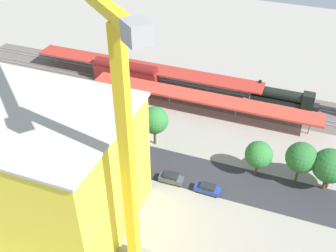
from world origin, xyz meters
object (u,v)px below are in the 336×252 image
construction_building (22,162)px  street_tree_2 (330,166)px  street_tree_0 (259,155)px  platform_canopy_near (202,98)px  parked_car_6 (15,135)px  street_tree_3 (332,169)px  platform_canopy_far (145,67)px  tower_crane (120,135)px  box_truck_0 (119,147)px  parked_car_5 (45,142)px  locomotive (286,97)px  parked_car_0 (208,189)px  parked_car_2 (138,168)px  parked_car_3 (104,159)px  parked_car_1 (171,178)px  traffic_light (110,118)px  street_tree_1 (155,120)px  street_tree_4 (301,158)px  street_tree_5 (19,91)px  freight_coach_far (126,72)px  parked_car_4 (73,149)px

construction_building → street_tree_2: construction_building is taller
street_tree_0 → platform_canopy_near: bearing=-45.7°
parked_car_6 → street_tree_3: (-60.96, -8.68, 3.57)m
platform_canopy_far → parked_car_6: 35.00m
construction_building → tower_crane: (-19.29, 2.39, 12.53)m
box_truck_0 → parked_car_5: bearing=10.3°
locomotive → platform_canopy_near: bearing=31.6°
platform_canopy_far → parked_car_0: bearing=129.7°
street_tree_0 → street_tree_2: bearing=-176.5°
parked_car_2 → street_tree_2: 33.80m
parked_car_0 → parked_car_3: size_ratio=0.98×
parked_car_1 → construction_building: 25.68m
tower_crane → box_truck_0: bearing=-58.6°
platform_canopy_far → traffic_light: size_ratio=8.95×
box_truck_0 → street_tree_3: (-38.55, -5.46, 2.57)m
street_tree_1 → street_tree_2: 32.86m
platform_canopy_far → street_tree_0: size_ratio=8.18×
platform_canopy_far → street_tree_4: 46.25m
tower_crane → box_truck_0: (12.08, -19.77, -20.62)m
parked_car_5 → street_tree_5: bearing=-34.2°
box_truck_0 → street_tree_0: 26.62m
parked_car_1 → tower_crane: tower_crane is taller
street_tree_4 → parked_car_3: bearing=13.2°
street_tree_1 → parked_car_6: bearing=18.2°
parked_car_3 → parked_car_2: bearing=179.2°
platform_canopy_near → street_tree_2: 31.56m
street_tree_3 → street_tree_0: bearing=5.2°
street_tree_5 → parked_car_2: bearing=166.6°
street_tree_1 → traffic_light: 9.67m
platform_canopy_far → traffic_light: bearing=96.5°
parked_car_0 → street_tree_4: size_ratio=0.55×
street_tree_3 → freight_coach_far: bearing=-22.1°
platform_canopy_far → tower_crane: size_ratio=1.54×
locomotive → traffic_light: bearing=39.0°
parked_car_5 → parked_car_4: bearing=-178.9°
parked_car_1 → platform_canopy_near: bearing=-85.7°
locomotive → parked_car_3: bearing=49.1°
parked_car_3 → street_tree_2: (-39.74, -8.04, 4.57)m
construction_building → street_tree_5: size_ratio=3.69×
platform_canopy_far → tower_crane: bearing=111.7°
parked_car_5 → street_tree_4: 49.52m
parked_car_2 → street_tree_5: street_tree_5 is taller
parked_car_6 → street_tree_2: 61.19m
freight_coach_far → street_tree_5: street_tree_5 is taller
traffic_light → parked_car_4: bearing=59.4°
parked_car_6 → street_tree_0: size_ratio=0.65×
parked_car_0 → tower_crane: size_ratio=0.12×
freight_coach_far → street_tree_3: bearing=157.9°
street_tree_5 → tower_crane: bearing=147.6°
parked_car_0 → street_tree_0: (-6.95, -7.73, 3.98)m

